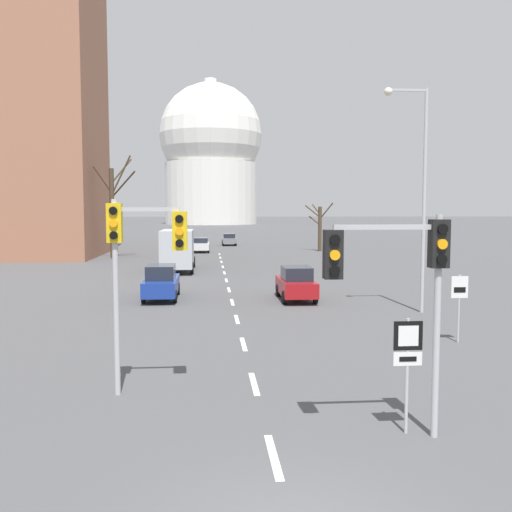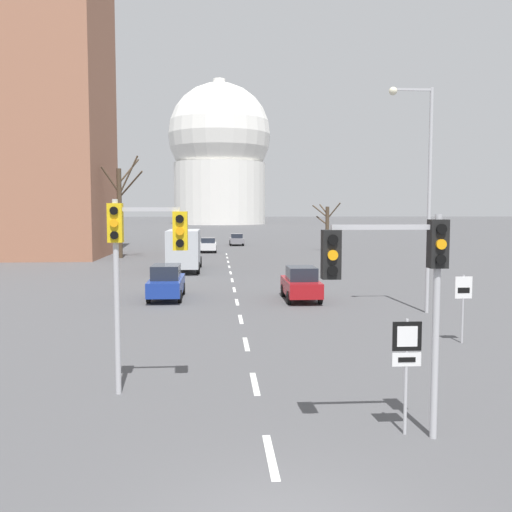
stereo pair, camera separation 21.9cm
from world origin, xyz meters
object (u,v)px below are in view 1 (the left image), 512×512
Objects in this scene: street_lamp_right at (418,180)px; sedan_near_right at (229,239)px; speed_limit_sign at (459,297)px; sedan_mid_centre at (296,283)px; delivery_truck at (178,249)px; sedan_far_left at (201,245)px; traffic_signal_near_left at (138,247)px; route_sign_post at (408,356)px; traffic_signal_near_right at (401,270)px; sedan_near_left at (161,282)px.

street_lamp_right is 50.63m from sedan_near_right.
street_lamp_right reaches higher than speed_limit_sign.
sedan_near_right is at bearing 92.12° from sedan_mid_centre.
delivery_truck is (-11.57, 18.48, -4.24)m from street_lamp_right.
sedan_mid_centre is 1.03× the size of sedan_far_left.
sedan_far_left is (-3.54, -12.16, 0.02)m from sedan_near_right.
delivery_truck is at bearing -94.44° from sedan_far_left.
traffic_signal_near_left is 2.05× the size of speed_limit_sign.
sedan_mid_centre is at bearing 141.01° from street_lamp_right.
sedan_far_left is at bearing 85.56° from delivery_truck.
sedan_mid_centre is (6.21, 14.48, -2.82)m from traffic_signal_near_left.
traffic_signal_near_left is 15.45m from street_lamp_right.
sedan_mid_centre reaches higher than sedan_near_right.
street_lamp_right reaches higher than sedan_far_left.
street_lamp_right is at bearing 43.78° from traffic_signal_near_left.
sedan_far_left is at bearing -106.25° from sedan_near_right.
speed_limit_sign is 44.63m from sedan_far_left.
traffic_signal_near_left is at bearing 152.30° from route_sign_post.
route_sign_post is 0.24× the size of street_lamp_right.
traffic_signal_near_right is 0.45× the size of street_lamp_right.
sedan_far_left is 19.38m from delivery_truck.
street_lamp_right reaches higher than traffic_signal_near_right.
sedan_near_right is at bearing 91.15° from route_sign_post.
street_lamp_right is 22.22m from delivery_truck.
traffic_signal_near_right reaches higher than sedan_near_left.
delivery_truck is at bearing 114.84° from sedan_mid_centre.
sedan_mid_centre is at bearing 113.34° from speed_limit_sign.
traffic_signal_near_right is 1.12× the size of sedan_near_right.
delivery_truck is at bearing 100.61° from traffic_signal_near_right.
traffic_signal_near_right is 32.92m from delivery_truck.
traffic_signal_near_right is at bearing -89.09° from sedan_near_right.
sedan_near_right is at bearing 80.89° from delivery_truck.
speed_limit_sign reaches higher than sedan_near_left.
route_sign_post is 0.33× the size of delivery_truck.
route_sign_post is 0.53× the size of sedan_near_left.
delivery_truck is at bearing -99.11° from sedan_near_right.
speed_limit_sign is at bearing -66.66° from sedan_mid_centre.
traffic_signal_near_left reaches higher than sedan_far_left.
sedan_near_left is 45.36m from sedan_near_right.
delivery_truck is (-6.05, 32.31, -1.73)m from traffic_signal_near_right.
route_sign_post is (0.26, 0.22, -1.80)m from traffic_signal_near_right.
sedan_mid_centre is (6.91, -0.97, -0.02)m from sedan_near_left.
delivery_truck is (-5.04, -31.46, 0.90)m from sedan_near_right.
delivery_truck is (-10.95, 24.31, 0.09)m from speed_limit_sign.
route_sign_post is 17.54m from sedan_mid_centre.
street_lamp_right reaches higher than sedan_mid_centre.
speed_limit_sign is at bearing -77.78° from sedan_far_left.
sedan_near_left is 1.13× the size of sedan_mid_centre.
sedan_near_right is (-5.90, 55.77, -0.81)m from speed_limit_sign.
sedan_far_left is at bearing 95.04° from traffic_signal_near_right.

